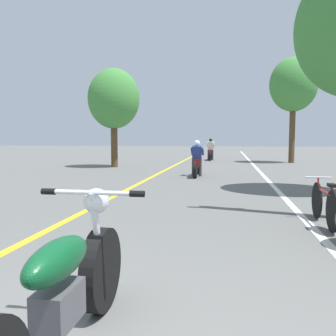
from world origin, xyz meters
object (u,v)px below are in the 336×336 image
(motorcycle_rider_far, at_px, (211,152))
(bicycle_parked, at_px, (324,204))
(roadside_tree_left, at_px, (114,99))
(roadside_tree_right_far, at_px, (293,85))
(motorcycle_rider_lead, at_px, (197,162))
(motorcycle_foreground, at_px, (62,292))

(motorcycle_rider_far, distance_m, bicycle_parked, 17.03)
(roadside_tree_left, relative_size, bicycle_parked, 2.97)
(roadside_tree_right_far, bearing_deg, motorcycle_rider_lead, -120.50)
(roadside_tree_right_far, distance_m, motorcycle_rider_lead, 10.03)
(motorcycle_rider_lead, bearing_deg, bicycle_parked, -69.23)
(bicycle_parked, bearing_deg, roadside_tree_right_far, 82.39)
(motorcycle_foreground, relative_size, motorcycle_rider_far, 1.00)
(motorcycle_foreground, xyz_separation_m, motorcycle_rider_far, (-0.10, 20.87, 0.07))
(motorcycle_rider_far, relative_size, bicycle_parked, 1.36)
(roadside_tree_left, distance_m, motorcycle_rider_lead, 6.16)
(roadside_tree_right_far, xyz_separation_m, motorcycle_foreground, (-4.57, -19.11, -3.90))
(roadside_tree_right_far, relative_size, motorcycle_rider_far, 2.73)
(motorcycle_foreground, bearing_deg, bicycle_parked, 57.71)
(roadside_tree_right_far, distance_m, roadside_tree_left, 10.15)
(roadside_tree_right_far, distance_m, motorcycle_rider_far, 6.30)
(motorcycle_foreground, xyz_separation_m, motorcycle_rider_lead, (-0.13, 11.13, 0.05))
(roadside_tree_left, height_order, motorcycle_foreground, roadside_tree_left)
(motorcycle_rider_lead, relative_size, bicycle_parked, 1.27)
(roadside_tree_right_far, xyz_separation_m, roadside_tree_left, (-9.01, -4.54, -1.10))
(roadside_tree_right_far, distance_m, bicycle_parked, 15.71)
(roadside_tree_right_far, distance_m, motorcycle_foreground, 20.03)
(motorcycle_foreground, height_order, bicycle_parked, motorcycle_foreground)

